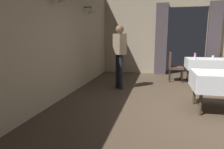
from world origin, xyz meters
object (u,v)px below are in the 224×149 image
object	(u,v)px
person_waiter_by_doorway	(120,52)
plate_far_c	(220,59)
dining_table_far	(213,62)
glass_far_d	(213,57)
flower_vase_far	(195,56)
chair_far_left	(173,65)

from	to	relation	value
person_waiter_by_doorway	plate_far_c	bearing A→B (deg)	23.50
dining_table_far	glass_far_d	distance (m)	0.17
dining_table_far	plate_far_c	distance (m)	0.24
flower_vase_far	person_waiter_by_doorway	xyz separation A→B (m)	(-2.12, -1.19, 0.17)
chair_far_left	flower_vase_far	xyz separation A→B (m)	(0.60, -0.16, 0.34)
flower_vase_far	person_waiter_by_doorway	distance (m)	2.44
chair_far_left	glass_far_d	distance (m)	1.22
flower_vase_far	glass_far_d	bearing A→B (deg)	26.95
flower_vase_far	plate_far_c	world-z (taller)	flower_vase_far
dining_table_far	chair_far_left	bearing A→B (deg)	-177.42
glass_far_d	dining_table_far	bearing A→B (deg)	-99.28
flower_vase_far	glass_far_d	size ratio (longest dim) A/B	1.94
glass_far_d	person_waiter_by_doorway	world-z (taller)	person_waiter_by_doorway
plate_far_c	dining_table_far	bearing A→B (deg)	130.91
person_waiter_by_doorway	chair_far_left	bearing A→B (deg)	41.45
plate_far_c	person_waiter_by_doorway	bearing A→B (deg)	-156.50
chair_far_left	person_waiter_by_doorway	world-z (taller)	person_waiter_by_doorway
dining_table_far	person_waiter_by_doorway	world-z (taller)	person_waiter_by_doorway
flower_vase_far	plate_far_c	bearing A→B (deg)	3.62
plate_far_c	glass_far_d	world-z (taller)	glass_far_d
chair_far_left	plate_far_c	world-z (taller)	chair_far_left
plate_far_c	person_waiter_by_doorway	world-z (taller)	person_waiter_by_doorway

